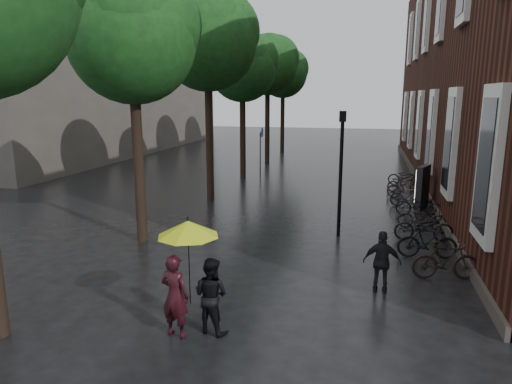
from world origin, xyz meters
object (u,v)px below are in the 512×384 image
(person_black, at_px, (211,295))
(parked_bicycles, at_px, (416,205))
(person_burgundy, at_px, (175,296))
(pedestrian_walking, at_px, (382,262))
(ad_lightbox, at_px, (422,187))
(lamp_post, at_px, (341,162))

(person_black, bearing_deg, parked_bicycles, -99.77)
(person_burgundy, height_order, parked_bicycles, person_burgundy)
(person_black, bearing_deg, pedestrian_walking, -125.06)
(parked_bicycles, xyz_separation_m, ad_lightbox, (0.37, 1.55, 0.42))
(person_black, distance_m, parked_bicycles, 11.03)
(pedestrian_walking, distance_m, ad_lightbox, 9.01)
(parked_bicycles, distance_m, ad_lightbox, 1.65)
(person_burgundy, height_order, pedestrian_walking, person_burgundy)
(person_burgundy, height_order, person_black, person_burgundy)
(person_burgundy, xyz_separation_m, lamp_post, (2.63, 7.22, 1.65))
(pedestrian_walking, bearing_deg, ad_lightbox, -99.48)
(person_burgundy, xyz_separation_m, parked_bicycles, (5.32, 10.29, -0.36))
(person_burgundy, xyz_separation_m, ad_lightbox, (5.69, 11.84, 0.06))
(person_burgundy, bearing_deg, lamp_post, -98.08)
(person_black, xyz_separation_m, ad_lightbox, (5.08, 11.52, 0.13))
(person_burgundy, relative_size, parked_bicycles, 0.12)
(person_black, xyz_separation_m, lamp_post, (2.02, 6.90, 1.71))
(pedestrian_walking, bearing_deg, person_burgundy, 39.89)
(person_burgundy, bearing_deg, pedestrian_walking, -130.28)
(person_burgundy, distance_m, pedestrian_walking, 4.91)
(person_black, distance_m, ad_lightbox, 12.59)
(parked_bicycles, xyz_separation_m, lamp_post, (-2.69, -3.07, 2.01))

